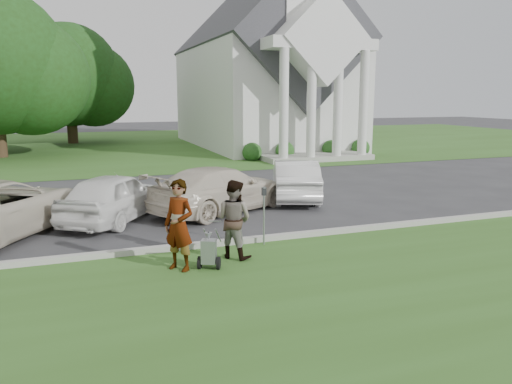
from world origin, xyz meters
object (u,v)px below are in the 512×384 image
car_c (221,189)px  striping_cart (209,252)px  tree_back (69,80)px  person_right (234,220)px  church (264,61)px  car_b (114,197)px  person_left (179,226)px  car_d (295,179)px  parking_meter_near (264,209)px

car_c → striping_cart: bearing=133.1°
tree_back → person_right: (3.43, -30.38, -3.85)m
church → car_b: (-11.82, -19.09, -5.23)m
person_left → car_d: person_left is taller
tree_back → parking_meter_near: (4.40, -29.71, -3.82)m
church → car_d: bearing=-107.3°
car_d → parking_meter_near: bearing=78.2°
striping_cart → car_d: car_d is taller
striping_cart → car_c: (1.68, 5.04, 0.34)m
striping_cart → car_b: size_ratio=0.24×
church → car_c: size_ratio=4.93×
tree_back → person_left: tree_back is taller
church → person_right: size_ratio=13.73×
tree_back → car_c: 26.56m
person_left → parking_meter_near: person_left is taller
church → car_d: (-5.62, -18.01, -5.25)m
person_left → parking_meter_near: (2.27, 1.08, -0.05)m
parking_meter_near → car_c: size_ratio=0.29×
church → car_d: size_ratio=5.74×
striping_cart → car_b: car_b is taller
tree_back → car_d: (7.40, -24.89, -4.03)m
parking_meter_near → car_b: 4.93m
person_right → parking_meter_near: person_right is taller
church → person_left: size_ratio=12.68×
church → car_d: church is taller
parking_meter_near → car_d: (2.99, 4.82, -0.21)m
church → person_right: church is taller
person_right → car_b: person_right is taller
person_left → car_b: 4.91m
person_right → car_c: size_ratio=0.36×
striping_cart → parking_meter_near: 2.15m
tree_back → striping_cart: tree_back is taller
striping_cart → car_d: 7.65m
person_right → car_c: (0.96, 4.50, -0.17)m
church → striping_cart: church is taller
tree_back → car_b: 26.30m
parking_meter_near → tree_back: bearing=98.4°
car_c → car_d: bearing=-100.0°
church → car_d: 19.58m
striping_cart → church: bearing=91.8°
car_b → car_c: size_ratio=0.85×
person_right → car_c: bearing=-53.4°
person_left → church: bearing=114.4°
striping_cart → car_c: car_c is taller
striping_cart → person_right: (0.72, 0.54, 0.51)m
tree_back → car_d: size_ratio=2.29×
tree_back → car_c: size_ratio=1.97×
church → person_right: (-9.58, -23.51, -5.06)m
church → person_right: 25.89m
church → tree_back: bearing=152.2°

